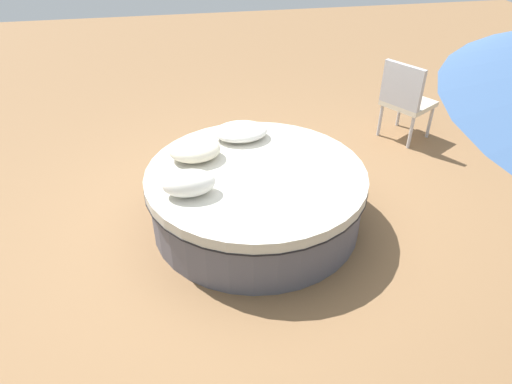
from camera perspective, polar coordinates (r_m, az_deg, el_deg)
ground_plane at (r=4.53m, az=0.00°, el=-3.52°), size 16.00×16.00×0.00m
round_bed at (r=4.35m, az=0.00°, el=-0.53°), size 2.01×2.01×0.56m
throw_pillow_0 at (r=4.71m, az=-1.86°, el=7.37°), size 0.53×0.40×0.15m
throw_pillow_1 at (r=4.39m, az=-7.47°, el=5.14°), size 0.48×0.39×0.19m
throw_pillow_2 at (r=3.89m, az=-8.19°, el=1.08°), size 0.44×0.28×0.21m
patio_chair at (r=5.97m, az=17.72°, el=10.97°), size 0.70×0.71×0.98m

